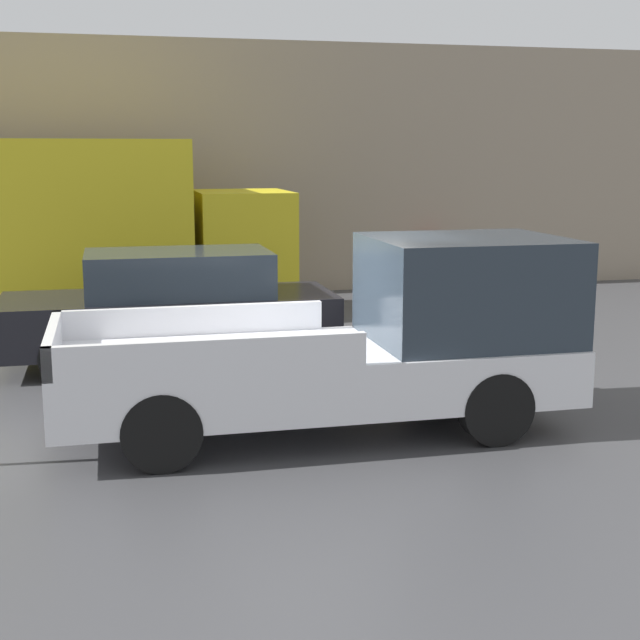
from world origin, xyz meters
The scene contains 6 objects.
ground_plane centered at (0.00, 0.00, 0.00)m, with size 60.00×60.00×0.00m, color #3D3D3F.
building_wall centered at (0.00, 9.14, 2.72)m, with size 28.00×0.15×5.44m.
pickup_truck centered at (0.25, -0.92, 1.00)m, with size 5.70×2.07×2.15m.
car centered at (-1.70, 2.79, 0.84)m, with size 4.85×1.87×1.67m.
delivery_truck centered at (-3.46, 6.69, 1.79)m, with size 7.93×2.36×3.32m.
newspaper_box centered at (4.57, 8.81, 0.56)m, with size 0.45×0.40×1.11m.
Camera 1 is at (-2.56, -10.33, 3.10)m, focal length 50.00 mm.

